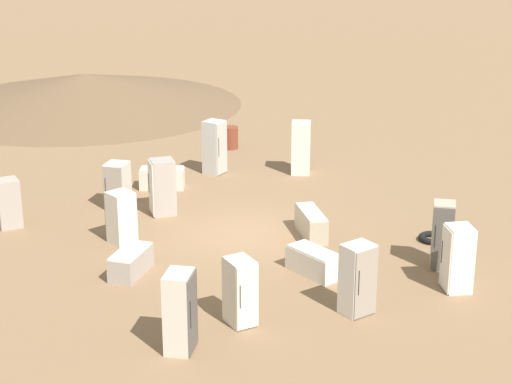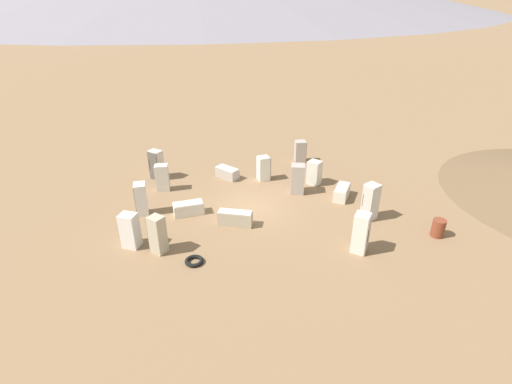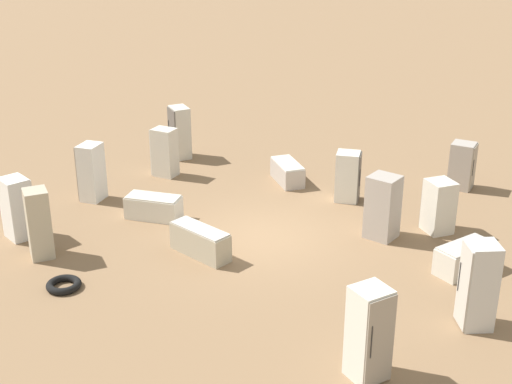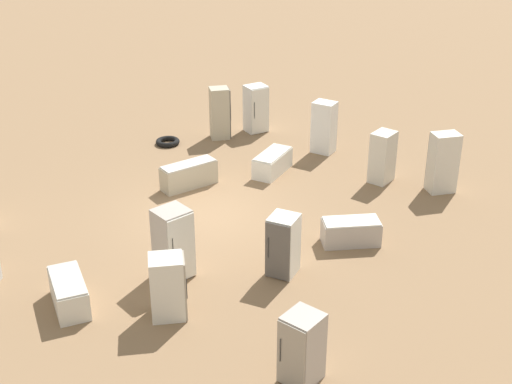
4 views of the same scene
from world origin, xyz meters
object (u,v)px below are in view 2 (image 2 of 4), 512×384
at_px(discarded_fridge_5, 342,192).
at_px(scrap_tire, 194,261).
at_px(rusty_barrel, 438,228).
at_px(discarded_fridge_7, 264,168).
at_px(discarded_fridge_8, 297,179).
at_px(discarded_fridge_13, 370,202).
at_px(discarded_fridge_6, 162,178).
at_px(discarded_fridge_11, 227,173).
at_px(discarded_fridge_4, 141,199).
at_px(discarded_fridge_1, 361,233).
at_px(discarded_fridge_3, 300,151).
at_px(discarded_fridge_12, 189,208).
at_px(discarded_fridge_2, 130,230).
at_px(discarded_fridge_10, 156,165).
at_px(discarded_fridge_9, 235,218).
at_px(discarded_fridge_0, 157,234).
at_px(discarded_fridge_14, 314,173).

bearing_deg(discarded_fridge_5, scrap_tire, 60.54).
bearing_deg(rusty_barrel, discarded_fridge_5, -177.75).
relative_size(discarded_fridge_5, discarded_fridge_7, 1.08).
height_order(discarded_fridge_8, discarded_fridge_13, discarded_fridge_13).
height_order(discarded_fridge_6, scrap_tire, discarded_fridge_6).
xyz_separation_m(discarded_fridge_5, discarded_fridge_8, (-2.17, -1.37, 0.52)).
relative_size(discarded_fridge_11, discarded_fridge_13, 0.80).
relative_size(discarded_fridge_5, discarded_fridge_8, 0.94).
distance_m(discarded_fridge_4, rusty_barrel, 14.90).
bearing_deg(discarded_fridge_1, discarded_fridge_3, -144.74).
bearing_deg(discarded_fridge_5, discarded_fridge_8, 7.21).
xyz_separation_m(discarded_fridge_3, discarded_fridge_12, (0.74, -9.63, -0.41)).
xyz_separation_m(discarded_fridge_2, discarded_fridge_5, (3.74, 11.00, -0.49)).
height_order(discarded_fridge_8, discarded_fridge_11, discarded_fridge_8).
bearing_deg(discarded_fridge_12, rusty_barrel, -117.08).
bearing_deg(discarded_fridge_10, rusty_barrel, -172.14).
height_order(discarded_fridge_1, discarded_fridge_9, discarded_fridge_1).
height_order(discarded_fridge_0, discarded_fridge_8, discarded_fridge_0).
xyz_separation_m(discarded_fridge_3, discarded_fridge_13, (7.44, -3.03, 0.23)).
bearing_deg(discarded_fridge_14, discarded_fridge_2, 161.65).
bearing_deg(discarded_fridge_0, discarded_fridge_2, 105.13).
height_order(discarded_fridge_2, discarded_fridge_13, discarded_fridge_13).
bearing_deg(discarded_fridge_10, discarded_fridge_5, -161.99).
xyz_separation_m(discarded_fridge_5, discarded_fridge_10, (-9.43, -6.32, 0.55)).
bearing_deg(discarded_fridge_6, discarded_fridge_3, -70.20).
bearing_deg(discarded_fridge_11, discarded_fridge_12, 17.33).
bearing_deg(discarded_fridge_4, discarded_fridge_2, 170.58).
bearing_deg(discarded_fridge_1, discarded_fridge_9, -85.27).
relative_size(discarded_fridge_12, discarded_fridge_14, 1.15).
bearing_deg(discarded_fridge_3, scrap_tire, -32.87).
height_order(discarded_fridge_3, discarded_fridge_8, discarded_fridge_8).
xyz_separation_m(discarded_fridge_10, discarded_fridge_14, (7.15, 6.56, -0.18)).
distance_m(discarded_fridge_3, discarded_fridge_5, 5.61).
distance_m(discarded_fridge_8, discarded_fridge_10, 8.79).
bearing_deg(discarded_fridge_10, discarded_fridge_8, -161.55).
bearing_deg(discarded_fridge_0, discarded_fridge_12, 18.74).
bearing_deg(discarded_fridge_4, discarded_fridge_13, -106.65).
bearing_deg(discarded_fridge_4, discarded_fridge_11, -57.59).
height_order(discarded_fridge_6, rusty_barrel, discarded_fridge_6).
distance_m(discarded_fridge_7, discarded_fridge_14, 3.08).
bearing_deg(rusty_barrel, discarded_fridge_4, -140.90).
height_order(discarded_fridge_0, discarded_fridge_7, discarded_fridge_0).
bearing_deg(scrap_tire, discarded_fridge_11, 131.39).
relative_size(scrap_tire, rusty_barrel, 0.93).
xyz_separation_m(discarded_fridge_1, discarded_fridge_14, (-5.91, 3.86, -0.23)).
relative_size(discarded_fridge_4, discarded_fridge_13, 0.90).
xyz_separation_m(discarded_fridge_10, discarded_fridge_11, (2.92, 3.25, -0.58)).
bearing_deg(discarded_fridge_4, discarded_fridge_6, -25.10).
relative_size(discarded_fridge_7, discarded_fridge_11, 0.97).
height_order(discarded_fridge_1, discarded_fridge_12, discarded_fridge_1).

